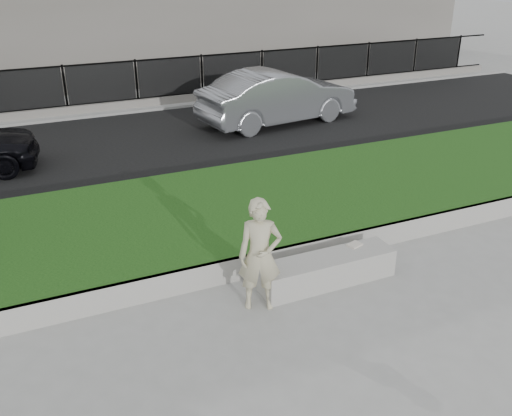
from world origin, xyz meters
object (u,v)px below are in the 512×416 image
stone_bench (327,270)px  man (260,255)px  car_silver (278,97)px  book (355,245)px

stone_bench → man: man is taller
man → car_silver: size_ratio=0.36×
man → car_silver: bearing=84.7°
book → stone_bench: bearing=177.1°
book → car_silver: car_silver is taller
stone_bench → car_silver: 8.90m
stone_bench → car_silver: bearing=68.6°
book → man: bearing=171.9°
book → car_silver: bearing=54.3°
stone_bench → book: size_ratio=9.55×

